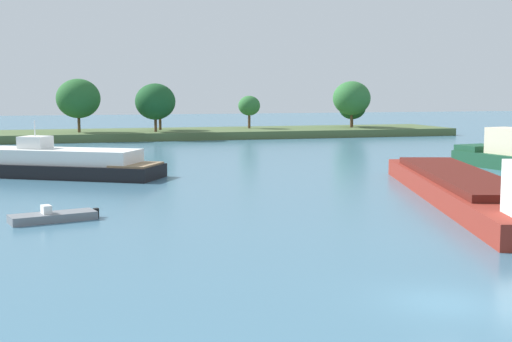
{
  "coord_description": "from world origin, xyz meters",
  "views": [
    {
      "loc": [
        -13.55,
        -22.64,
        7.83
      ],
      "look_at": [
        2.02,
        32.78,
        1.2
      ],
      "focal_mm": 50.01,
      "sensor_mm": 36.0,
      "label": 1
    }
  ],
  "objects_px": {
    "white_riverboat": "(59,164)",
    "tugboat": "(505,154)",
    "cargo_barge": "(467,188)",
    "fishing_skiff": "(53,217)"
  },
  "relations": [
    {
      "from": "cargo_barge",
      "to": "tugboat",
      "type": "bearing_deg",
      "value": 49.34
    },
    {
      "from": "tugboat",
      "to": "white_riverboat",
      "type": "height_order",
      "value": "tugboat"
    },
    {
      "from": "fishing_skiff",
      "to": "white_riverboat",
      "type": "bearing_deg",
      "value": 88.69
    },
    {
      "from": "tugboat",
      "to": "white_riverboat",
      "type": "distance_m",
      "value": 43.13
    },
    {
      "from": "cargo_barge",
      "to": "white_riverboat",
      "type": "bearing_deg",
      "value": 139.72
    },
    {
      "from": "white_riverboat",
      "to": "fishing_skiff",
      "type": "xyz_separation_m",
      "value": [
        -0.51,
        -22.44,
        -0.91
      ]
    },
    {
      "from": "white_riverboat",
      "to": "tugboat",
      "type": "bearing_deg",
      "value": -6.05
    },
    {
      "from": "fishing_skiff",
      "to": "cargo_barge",
      "type": "bearing_deg",
      "value": -1.06
    },
    {
      "from": "cargo_barge",
      "to": "white_riverboat",
      "type": "relative_size",
      "value": 1.72
    },
    {
      "from": "white_riverboat",
      "to": "cargo_barge",
      "type": "bearing_deg",
      "value": -40.28
    }
  ]
}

